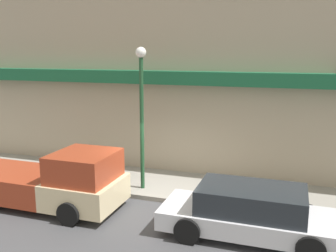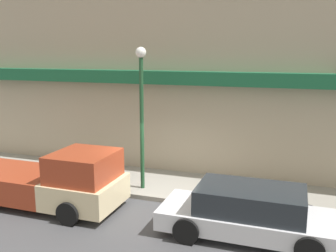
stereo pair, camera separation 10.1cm
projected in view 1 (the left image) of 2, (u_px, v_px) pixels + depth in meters
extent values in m
plane|color=#424244|center=(154.00, 202.00, 12.43)|extent=(80.00, 80.00, 0.00)
cube|color=gray|center=(168.00, 185.00, 13.76)|extent=(36.00, 2.89, 0.16)
cube|color=tan|center=(191.00, 64.00, 15.65)|extent=(19.80, 3.00, 8.79)
cube|color=#195B38|center=(178.00, 78.00, 14.07)|extent=(18.22, 0.60, 0.50)
cube|color=beige|center=(86.00, 192.00, 11.59)|extent=(2.12, 2.05, 0.81)
cube|color=#9E381E|center=(84.00, 166.00, 11.42)|extent=(1.80, 1.89, 0.85)
cube|color=#9E381E|center=(16.00, 182.00, 12.42)|extent=(3.18, 2.05, 0.81)
cylinder|color=black|center=(103.00, 189.00, 12.58)|extent=(0.70, 0.22, 0.70)
cylinder|color=black|center=(69.00, 214.00, 10.67)|extent=(0.70, 0.22, 0.70)
cylinder|color=black|center=(23.00, 179.00, 13.61)|extent=(0.70, 0.22, 0.70)
cube|color=silver|center=(250.00, 220.00, 10.03)|extent=(4.82, 1.86, 0.51)
cube|color=#23282D|center=(251.00, 199.00, 9.92)|extent=(2.80, 1.68, 0.66)
cylinder|color=black|center=(308.00, 217.00, 10.45)|extent=(0.70, 0.22, 0.70)
cylinder|color=black|center=(311.00, 250.00, 8.72)|extent=(0.70, 0.22, 0.70)
cylinder|color=black|center=(204.00, 204.00, 11.39)|extent=(0.70, 0.22, 0.70)
cylinder|color=black|center=(187.00, 231.00, 9.66)|extent=(0.70, 0.22, 0.70)
cylinder|color=#196633|center=(81.00, 171.00, 14.27)|extent=(0.17, 0.17, 0.55)
sphere|color=#196633|center=(81.00, 162.00, 14.20)|extent=(0.17, 0.17, 0.17)
cylinder|color=#1E4728|center=(142.00, 125.00, 12.83)|extent=(0.14, 0.14, 4.54)
sphere|color=silver|center=(141.00, 52.00, 12.35)|extent=(0.36, 0.36, 0.36)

